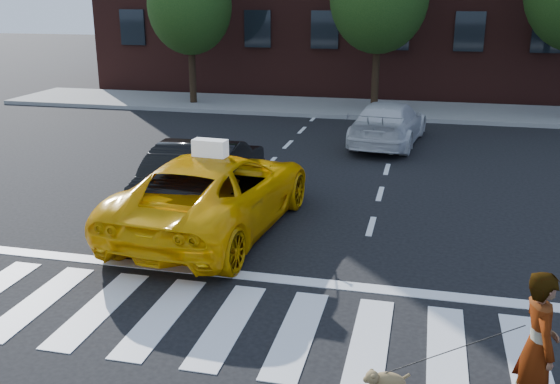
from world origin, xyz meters
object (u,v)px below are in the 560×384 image
woman (538,346)px  dog (385,381)px  taxi (215,192)px  black_sedan (205,174)px  white_suv (388,123)px

woman → dog: woman is taller
taxi → black_sedan: size_ratio=1.17×
black_sedan → taxi: bearing=115.6°
woman → dog: (-1.58, -0.01, -0.68)m
dog → white_suv: bearing=79.0°
taxi → dog: size_ratio=10.05×
white_suv → dog: white_suv is taller
taxi → black_sedan: bearing=-56.1°
black_sedan → dog: (4.28, -5.80, -0.59)m
black_sedan → dog: black_sedan is taller
white_suv → dog: 12.93m
black_sedan → woman: 8.24m
white_suv → black_sedan: bearing=71.1°
woman → taxi: bearing=39.1°
taxi → white_suv: (2.80, 8.19, -0.10)m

